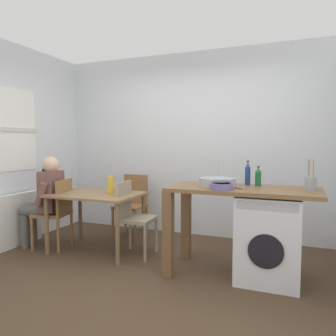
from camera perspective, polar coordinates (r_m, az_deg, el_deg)
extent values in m
plane|color=#4C3826|center=(3.49, -4.41, -18.73)|extent=(5.46, 5.46, 0.00)
cube|color=silver|center=(4.84, 4.69, 4.16)|extent=(4.60, 0.10, 2.70)
cube|color=white|center=(4.74, -26.31, 6.14)|extent=(0.01, 0.90, 1.10)
cube|color=beige|center=(4.74, -26.24, 6.14)|extent=(0.02, 0.96, 0.06)
cube|color=white|center=(4.79, -25.20, -8.30)|extent=(0.10, 0.80, 0.70)
cube|color=olive|center=(4.16, -12.61, -4.61)|extent=(1.10, 0.76, 0.03)
cylinder|color=brown|center=(4.29, -20.66, -9.56)|extent=(0.05, 0.05, 0.71)
cylinder|color=brown|center=(3.71, -8.93, -11.53)|extent=(0.05, 0.05, 0.71)
cylinder|color=brown|center=(4.78, -15.28, -8.00)|extent=(0.05, 0.05, 0.71)
cylinder|color=brown|center=(4.27, -4.35, -9.36)|extent=(0.05, 0.05, 0.71)
cube|color=olive|center=(4.51, -19.85, -7.61)|extent=(0.47, 0.47, 0.04)
cube|color=olive|center=(4.39, -17.88, -4.92)|extent=(0.11, 0.38, 0.45)
cylinder|color=olive|center=(4.51, -22.95, -10.66)|extent=(0.04, 0.04, 0.45)
cylinder|color=olive|center=(4.80, -20.59, -9.66)|extent=(0.04, 0.04, 0.45)
cylinder|color=olive|center=(4.33, -18.86, -11.17)|extent=(0.04, 0.04, 0.45)
cylinder|color=olive|center=(4.63, -16.69, -10.08)|extent=(0.04, 0.04, 0.45)
cube|color=gray|center=(3.98, -5.49, -8.97)|extent=(0.42, 0.42, 0.04)
cube|color=gray|center=(4.01, -7.87, -5.61)|extent=(0.05, 0.38, 0.45)
cylinder|color=gray|center=(4.13, -2.09, -11.68)|extent=(0.04, 0.04, 0.45)
cylinder|color=gray|center=(3.81, -4.09, -13.08)|extent=(0.04, 0.04, 0.45)
cylinder|color=gray|center=(4.27, -6.70, -11.18)|extent=(0.04, 0.04, 0.45)
cylinder|color=gray|center=(3.96, -9.00, -12.45)|extent=(0.04, 0.04, 0.45)
cube|color=olive|center=(4.75, -6.74, -6.79)|extent=(0.41, 0.41, 0.04)
cube|color=olive|center=(4.87, -5.72, -3.82)|extent=(0.38, 0.04, 0.45)
cylinder|color=olive|center=(4.56, -5.85, -10.15)|extent=(0.04, 0.04, 0.45)
cylinder|color=olive|center=(4.74, -9.73, -9.64)|extent=(0.04, 0.04, 0.45)
cylinder|color=olive|center=(4.87, -3.79, -9.20)|extent=(0.04, 0.04, 0.45)
cylinder|color=olive|center=(5.04, -7.50, -8.77)|extent=(0.04, 0.04, 0.45)
cylinder|color=#595651|center=(4.67, -24.02, -10.18)|extent=(0.11, 0.11, 0.45)
cylinder|color=#595651|center=(4.81, -22.80, -9.70)|extent=(0.11, 0.11, 0.45)
cylinder|color=#595651|center=(4.52, -22.43, -7.02)|extent=(0.42, 0.22, 0.14)
cylinder|color=#595651|center=(4.67, -21.24, -6.63)|extent=(0.42, 0.22, 0.14)
cube|color=brown|center=(4.46, -19.95, -3.84)|extent=(0.27, 0.37, 0.52)
cylinder|color=brown|center=(4.30, -21.57, -4.39)|extent=(0.20, 0.13, 0.31)
cylinder|color=brown|center=(4.65, -18.87, -3.65)|extent=(0.20, 0.13, 0.31)
sphere|color=beige|center=(4.43, -20.07, 0.58)|extent=(0.21, 0.21, 0.21)
sphere|color=black|center=(4.46, -20.70, -0.47)|extent=(0.12, 0.12, 0.12)
cube|color=brown|center=(3.36, 13.06, -3.74)|extent=(1.50, 0.68, 0.04)
cube|color=brown|center=(3.36, 0.01, -11.64)|extent=(0.10, 0.10, 0.88)
cube|color=brown|center=(3.89, 3.22, -9.43)|extent=(0.10, 0.10, 0.88)
cube|color=silver|center=(3.43, 17.35, -11.69)|extent=(0.60, 0.60, 0.86)
cylinder|color=black|center=(3.15, 16.89, -13.95)|extent=(0.32, 0.02, 0.32)
cube|color=#B2B2B7|center=(3.06, 17.07, -6.53)|extent=(0.54, 0.01, 0.08)
cylinder|color=#9EA0A5|center=(3.40, 8.71, -2.48)|extent=(0.38, 0.38, 0.09)
cylinder|color=#B2B2B7|center=(3.57, 9.38, -0.63)|extent=(0.02, 0.02, 0.28)
cylinder|color=navy|center=(3.57, 13.91, -1.42)|extent=(0.06, 0.06, 0.19)
cone|color=navy|center=(3.56, 13.95, 0.53)|extent=(0.05, 0.05, 0.05)
cylinder|color=#262626|center=(3.56, 13.96, 1.12)|extent=(0.02, 0.02, 0.02)
cylinder|color=#19592D|center=(3.55, 15.65, -1.83)|extent=(0.06, 0.06, 0.15)
cone|color=#19592D|center=(3.54, 15.69, -0.29)|extent=(0.06, 0.06, 0.04)
cylinder|color=#262626|center=(3.54, 15.69, 0.17)|extent=(0.03, 0.03, 0.02)
cylinder|color=slate|center=(3.19, 9.46, -3.19)|extent=(0.23, 0.23, 0.06)
cylinder|color=#3D375B|center=(3.19, 9.46, -2.91)|extent=(0.18, 0.18, 0.03)
cylinder|color=gray|center=(3.37, 23.89, -2.54)|extent=(0.11, 0.11, 0.13)
cylinder|color=#99724C|center=(3.36, 23.65, -0.05)|extent=(0.01, 0.04, 0.18)
cylinder|color=#99724C|center=(3.34, 24.32, -0.10)|extent=(0.01, 0.05, 0.18)
cylinder|color=gold|center=(4.15, -10.14, -2.90)|extent=(0.09, 0.09, 0.21)
cube|color=#B2B2B7|center=(3.27, 11.94, -3.53)|extent=(0.15, 0.06, 0.01)
cube|color=#262628|center=(3.27, 11.94, -3.53)|extent=(0.15, 0.06, 0.01)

